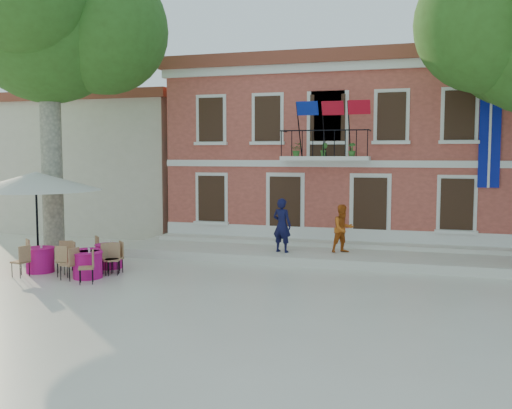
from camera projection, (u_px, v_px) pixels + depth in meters
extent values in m
plane|color=beige|center=(222.00, 282.00, 16.33)|extent=(90.00, 90.00, 0.00)
cube|color=#CC5A49|center=(342.00, 158.00, 25.00)|extent=(13.00, 8.00, 7.00)
cube|color=brown|center=(343.00, 71.00, 24.68)|extent=(13.50, 8.50, 0.50)
cube|color=silver|center=(328.00, 67.00, 20.94)|extent=(13.30, 0.35, 0.35)
cube|color=silver|center=(325.00, 158.00, 20.75)|extent=(3.20, 0.90, 0.15)
cube|color=black|center=(324.00, 130.00, 20.28)|extent=(3.20, 0.04, 0.04)
cube|color=#0D188F|center=(490.00, 135.00, 19.47)|extent=(0.70, 0.05, 3.60)
cube|color=navy|center=(297.00, 109.00, 20.14)|extent=(0.76, 0.27, 0.47)
cube|color=red|center=(322.00, 108.00, 19.88)|extent=(0.76, 0.29, 0.47)
cube|color=red|center=(348.00, 108.00, 19.63)|extent=(0.76, 0.27, 0.47)
imported|color=#26591E|center=(297.00, 150.00, 20.72)|extent=(0.43, 0.37, 0.48)
imported|color=#26591E|center=(324.00, 150.00, 20.44)|extent=(0.26, 0.21, 0.48)
imported|color=#26591E|center=(352.00, 150.00, 20.16)|extent=(0.27, 0.27, 0.48)
cube|color=beige|center=(121.00, 167.00, 29.26)|extent=(9.00, 9.00, 6.00)
cube|color=brown|center=(120.00, 104.00, 28.98)|extent=(9.40, 9.40, 0.40)
cube|color=silver|center=(319.00, 254.00, 19.95)|extent=(14.00, 3.40, 0.30)
cylinder|color=#A59E84|center=(52.00, 159.00, 19.77)|extent=(0.71, 0.71, 6.99)
sphere|color=#2B5019|center=(47.00, 20.00, 19.36)|extent=(5.59, 5.59, 5.59)
cylinder|color=black|center=(39.00, 265.00, 18.54)|extent=(0.66, 0.66, 0.08)
cylinder|color=black|center=(37.00, 225.00, 18.42)|extent=(0.07, 0.07, 2.73)
cone|color=silver|center=(36.00, 181.00, 18.30)|extent=(4.15, 4.15, 0.60)
imported|color=black|center=(282.00, 225.00, 19.47)|extent=(0.77, 0.60, 1.85)
imported|color=#C15816|center=(343.00, 229.00, 19.39)|extent=(1.01, 0.99, 1.64)
cylinder|color=#C61266|center=(40.00, 260.00, 17.64)|extent=(0.84, 0.84, 0.75)
cylinder|color=#C61266|center=(40.00, 248.00, 17.61)|extent=(0.90, 0.90, 0.02)
cube|color=tan|center=(20.00, 261.00, 16.96)|extent=(0.48, 0.48, 0.95)
cube|color=tan|center=(65.00, 257.00, 17.68)|extent=(0.54, 0.54, 0.95)
cube|color=tan|center=(34.00, 254.00, 18.25)|extent=(0.59, 0.59, 0.95)
cylinder|color=#C61266|center=(88.00, 265.00, 16.80)|extent=(0.84, 0.84, 0.75)
cylinder|color=#C61266|center=(87.00, 253.00, 16.77)|extent=(0.90, 0.90, 0.02)
cube|color=tan|center=(86.00, 267.00, 16.07)|extent=(0.57, 0.57, 0.95)
cube|color=tan|center=(110.00, 259.00, 17.31)|extent=(0.57, 0.57, 0.95)
cube|color=tan|center=(66.00, 261.00, 17.01)|extent=(0.42, 0.42, 0.95)
cylinder|color=#C61266|center=(109.00, 256.00, 18.28)|extent=(0.84, 0.84, 0.75)
cylinder|color=#C61266|center=(109.00, 245.00, 18.25)|extent=(0.90, 0.90, 0.02)
cube|color=tan|center=(103.00, 250.00, 18.92)|extent=(0.59, 0.59, 0.95)
cube|color=tan|center=(115.00, 257.00, 17.62)|extent=(0.59, 0.59, 0.95)
cylinder|color=#C61266|center=(87.00, 263.00, 17.24)|extent=(0.84, 0.84, 0.75)
cylinder|color=#C61266|center=(87.00, 250.00, 17.20)|extent=(0.90, 0.90, 0.02)
cube|color=tan|center=(112.00, 259.00, 17.29)|extent=(0.54, 0.54, 0.95)
cube|color=tan|center=(79.00, 256.00, 17.84)|extent=(0.59, 0.59, 0.95)
cube|color=tan|center=(69.00, 264.00, 16.55)|extent=(0.48, 0.48, 0.95)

